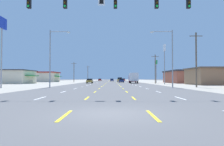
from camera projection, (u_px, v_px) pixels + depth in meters
ground_plane at (111, 83)px, 74.87m from camera, size 572.00×572.00×0.00m
lot_apron_left at (41, 83)px, 74.81m from camera, size 28.00×440.00×0.01m
lot_apron_right at (181, 83)px, 74.94m from camera, size 28.00×440.00×0.01m
lane_markings at (111, 81)px, 113.36m from camera, size 10.64×227.60×0.01m
signal_span_wire at (110, 28)px, 18.17m from camera, size 26.14×0.53×9.67m
sedan_far_left_nearest at (89, 81)px, 66.34m from camera, size 1.80×4.50×1.46m
box_truck_far_right_near at (133, 77)px, 66.57m from camera, size 2.40×7.20×3.23m
sedan_inner_right_mid at (121, 80)px, 79.94m from camera, size 1.80×4.50×1.46m
suv_inner_right_midfar at (119, 80)px, 91.69m from camera, size 1.98×4.90×1.98m
sedan_center_turn_far at (111, 80)px, 110.75m from camera, size 1.80×4.50×1.46m
hatchback_far_right_farther at (123, 80)px, 126.61m from camera, size 1.72×3.90×1.54m
sedan_far_left_farthest at (99, 80)px, 128.51m from camera, size 1.80×4.50×1.46m
storefront_left_row_1 at (10, 77)px, 62.42m from camera, size 13.12×11.55×4.02m
storefront_left_row_2 at (41, 77)px, 92.86m from camera, size 15.05×11.81×4.40m
storefront_right_row_1 at (218, 76)px, 50.89m from camera, size 13.65×11.19×4.08m
storefront_right_row_2 at (183, 77)px, 71.46m from camera, size 10.36×17.80×4.22m
pole_sign_left_row_0 at (1, 33)px, 33.02m from camera, size 0.24×2.70×11.12m
pole_sign_right_row_1 at (164, 56)px, 55.05m from camera, size 0.24×1.61×10.34m
pole_sign_right_row_2 at (156, 65)px, 75.18m from camera, size 0.24×2.72×7.98m
streetlight_left_row_0 at (51, 55)px, 34.97m from camera, size 3.41×0.26×9.53m
streetlight_right_row_0 at (170, 54)px, 35.03m from camera, size 3.77×0.26×9.55m
utility_pole_right_row_0 at (196, 59)px, 36.21m from camera, size 2.20×0.26×9.39m
utility_pole_right_row_1 at (155, 68)px, 62.95m from camera, size 2.20×0.26×8.63m
utility_pole_left_row_2 at (73, 72)px, 87.73m from camera, size 2.20×0.26×8.28m
utility_pole_left_row_3 at (87, 73)px, 113.41m from camera, size 2.20×0.26×8.34m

